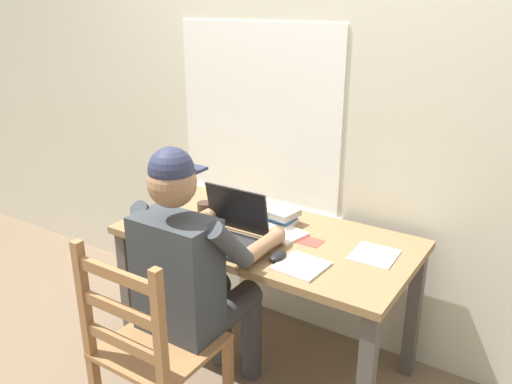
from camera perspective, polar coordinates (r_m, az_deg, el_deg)
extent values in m
plane|color=brown|center=(2.86, 1.05, -17.77)|extent=(8.00, 8.00, 0.00)
cube|color=beige|center=(2.67, 6.24, 10.23)|extent=(6.00, 0.04, 2.60)
cube|color=white|center=(2.82, 0.20, 8.41)|extent=(0.98, 0.01, 0.95)
cube|color=beige|center=(2.96, 0.13, -1.06)|extent=(1.04, 0.06, 0.04)
cube|color=olive|center=(2.49, 1.15, -4.92)|extent=(1.39, 0.71, 0.03)
cube|color=#4C4742|center=(2.82, -13.71, -10.58)|extent=(0.06, 0.06, 0.69)
cube|color=#4C4742|center=(3.20, -5.89, -6.09)|extent=(0.06, 0.06, 0.69)
cube|color=#4C4742|center=(2.69, 16.76, -12.55)|extent=(0.06, 0.06, 0.69)
cube|color=#33383D|center=(2.15, -8.56, -9.03)|extent=(0.34, 0.20, 0.50)
sphere|color=#936B4C|center=(1.98, -9.15, 0.97)|extent=(0.19, 0.19, 0.19)
sphere|color=#282D47|center=(1.97, -9.24, 2.40)|extent=(0.17, 0.17, 0.17)
cube|color=#282D47|center=(2.03, -7.61, 2.53)|extent=(0.13, 0.10, 0.01)
cylinder|color=#38383D|center=(2.45, -6.75, -11.65)|extent=(0.13, 0.40, 0.13)
cylinder|color=#38383D|center=(2.36, -3.27, -12.98)|extent=(0.13, 0.40, 0.13)
cylinder|color=#38383D|center=(2.71, -3.79, -14.02)|extent=(0.10, 0.10, 0.47)
cylinder|color=#38383D|center=(2.63, -0.51, -15.26)|extent=(0.10, 0.10, 0.47)
cylinder|color=#33383D|center=(2.26, -11.09, -3.33)|extent=(0.10, 0.24, 0.25)
cylinder|color=#936B4C|center=(2.46, -7.25, -3.67)|extent=(0.07, 0.28, 0.07)
sphere|color=#936B4C|center=(2.55, -5.07, -2.66)|extent=(0.08, 0.08, 0.08)
cylinder|color=#33383D|center=(2.03, -2.81, -5.87)|extent=(0.10, 0.24, 0.25)
cylinder|color=#936B4C|center=(2.24, 0.67, -5.97)|extent=(0.07, 0.28, 0.07)
sphere|color=#936B4C|center=(2.35, 2.29, -4.64)|extent=(0.08, 0.08, 0.08)
cube|color=olive|center=(2.21, -10.31, -16.14)|extent=(0.42, 0.42, 0.02)
cube|color=olive|center=(2.37, -3.03, -20.10)|extent=(0.04, 0.04, 0.45)
cube|color=olive|center=(2.57, -10.23, -16.83)|extent=(0.04, 0.04, 0.45)
cube|color=olive|center=(1.85, -10.45, -14.80)|extent=(0.04, 0.04, 0.48)
cube|color=olive|center=(2.09, -18.24, -11.03)|extent=(0.04, 0.04, 0.48)
cube|color=olive|center=(2.03, -14.31, -15.67)|extent=(0.36, 0.02, 0.04)
cube|color=olive|center=(1.96, -14.67, -12.34)|extent=(0.36, 0.02, 0.04)
cube|color=olive|center=(1.89, -15.05, -8.75)|extent=(0.36, 0.02, 0.04)
cube|color=black|center=(2.38, -3.93, -5.53)|extent=(0.33, 0.23, 0.02)
cube|color=#2B2B2D|center=(2.37, -3.94, -5.32)|extent=(0.29, 0.17, 0.00)
cube|color=black|center=(2.43, -2.08, -1.90)|extent=(0.33, 0.05, 0.22)
cube|color=#99A8B2|center=(2.43, -2.08, -1.90)|extent=(0.29, 0.04, 0.19)
ellipsoid|color=black|center=(2.24, 2.43, -6.98)|extent=(0.06, 0.10, 0.03)
cylinder|color=beige|center=(2.71, -2.18, -1.28)|extent=(0.08, 0.08, 0.09)
torus|color=beige|center=(2.69, -1.31, -1.41)|extent=(0.05, 0.01, 0.05)
cylinder|color=#38281E|center=(2.62, -5.57, -2.11)|extent=(0.08, 0.08, 0.09)
torus|color=#38281E|center=(2.59, -4.70, -2.25)|extent=(0.05, 0.01, 0.05)
cube|color=white|center=(2.58, 2.43, -3.26)|extent=(0.18, 0.16, 0.02)
cube|color=#2D5B9E|center=(2.58, 2.51, -2.74)|extent=(0.16, 0.11, 0.03)
cube|color=gray|center=(2.56, 2.58, -2.19)|extent=(0.19, 0.16, 0.03)
cube|color=silver|center=(2.19, 4.97, -8.02)|extent=(0.20, 0.20, 0.01)
cube|color=silver|center=(2.33, 12.77, -6.71)|extent=(0.19, 0.20, 0.01)
cube|color=white|center=(2.48, 2.52, -4.36)|extent=(0.27, 0.22, 0.01)
cube|color=#C63D33|center=(2.41, 5.72, -5.34)|extent=(0.13, 0.09, 0.00)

